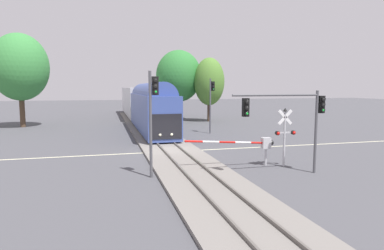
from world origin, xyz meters
The scene contains 12 objects.
ground_plane centered at (0.00, 0.00, 0.00)m, with size 220.00×220.00×0.00m, color #47474C.
road_centre_stripe centered at (0.00, 0.00, 0.00)m, with size 44.00×0.20×0.01m.
railway_track centered at (0.00, 0.00, 0.10)m, with size 4.40×80.00×0.32m.
commuter_train centered at (0.00, 21.84, 2.79)m, with size 3.04×42.11×5.16m.
crossing_gate_near centered at (4.31, -6.05, 1.43)m, with size 5.88×0.40×1.85m.
crossing_signal_mast centered at (5.94, -6.65, 2.27)m, with size 1.36×0.44×3.71m.
traffic_signal_near_right centered at (5.27, -8.51, 3.64)m, with size 5.64×0.38×4.81m.
traffic_signal_median centered at (-2.40, -7.09, 3.92)m, with size 0.53×0.38×5.87m.
traffic_signal_far_side centered at (6.21, 9.09, 3.95)m, with size 0.53×0.38×5.91m.
oak_far_right centered at (9.85, 21.42, 5.79)m, with size 4.41×4.41×9.26m.
elm_centre_background centered at (5.98, 24.45, 6.66)m, with size 6.83×6.83×10.55m.
pine_left_background centered at (-14.97, 20.50, 7.44)m, with size 6.87×6.87×11.61m.
Camera 1 is at (-4.91, -25.17, 4.99)m, focal length 31.19 mm.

